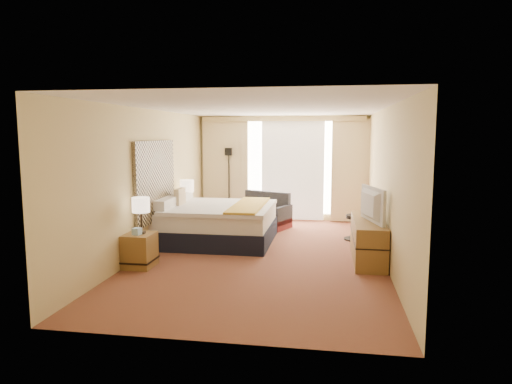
# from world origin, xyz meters

# --- Properties ---
(floor) EXTENTS (4.20, 7.00, 0.02)m
(floor) POSITION_xyz_m (0.00, 0.00, 0.00)
(floor) COLOR maroon
(floor) RESTS_ON ground
(ceiling) EXTENTS (4.20, 7.00, 0.02)m
(ceiling) POSITION_xyz_m (0.00, 0.00, 2.60)
(ceiling) COLOR silver
(ceiling) RESTS_ON wall_back
(wall_back) EXTENTS (4.20, 0.02, 2.60)m
(wall_back) POSITION_xyz_m (0.00, 3.50, 1.30)
(wall_back) COLOR #CBB87C
(wall_back) RESTS_ON ground
(wall_front) EXTENTS (4.20, 0.02, 2.60)m
(wall_front) POSITION_xyz_m (0.00, -3.50, 1.30)
(wall_front) COLOR #CBB87C
(wall_front) RESTS_ON ground
(wall_left) EXTENTS (0.02, 7.00, 2.60)m
(wall_left) POSITION_xyz_m (-2.10, 0.00, 1.30)
(wall_left) COLOR #CBB87C
(wall_left) RESTS_ON ground
(wall_right) EXTENTS (0.02, 7.00, 2.60)m
(wall_right) POSITION_xyz_m (2.10, 0.00, 1.30)
(wall_right) COLOR #CBB87C
(wall_right) RESTS_ON ground
(headboard) EXTENTS (0.06, 1.85, 1.50)m
(headboard) POSITION_xyz_m (-2.06, 0.20, 1.28)
(headboard) COLOR black
(headboard) RESTS_ON wall_left
(nightstand_left) EXTENTS (0.45, 0.52, 0.55)m
(nightstand_left) POSITION_xyz_m (-1.87, -1.05, 0.28)
(nightstand_left) COLOR brown
(nightstand_left) RESTS_ON floor
(nightstand_right) EXTENTS (0.45, 0.52, 0.55)m
(nightstand_right) POSITION_xyz_m (-1.87, 1.45, 0.28)
(nightstand_right) COLOR brown
(nightstand_right) RESTS_ON floor
(media_dresser) EXTENTS (0.50, 1.80, 0.70)m
(media_dresser) POSITION_xyz_m (1.83, 0.00, 0.35)
(media_dresser) COLOR brown
(media_dresser) RESTS_ON floor
(window) EXTENTS (2.30, 0.02, 2.30)m
(window) POSITION_xyz_m (0.25, 3.47, 1.32)
(window) COLOR white
(window) RESTS_ON wall_back
(curtains) EXTENTS (4.12, 0.19, 2.56)m
(curtains) POSITION_xyz_m (-0.00, 3.39, 1.41)
(curtains) COLOR beige
(curtains) RESTS_ON floor
(bed) EXTENTS (2.19, 2.01, 1.07)m
(bed) POSITION_xyz_m (-1.06, 0.85, 0.39)
(bed) COLOR black
(bed) RESTS_ON floor
(loveseat) EXTENTS (1.46, 1.15, 0.80)m
(loveseat) POSITION_xyz_m (-0.38, 2.48, 0.27)
(loveseat) COLOR #5A191A
(loveseat) RESTS_ON floor
(floor_lamp) EXTENTS (0.23, 0.23, 1.81)m
(floor_lamp) POSITION_xyz_m (-1.35, 3.30, 1.28)
(floor_lamp) COLOR black
(floor_lamp) RESTS_ON floor
(desk_chair) EXTENTS (0.49, 0.49, 1.01)m
(desk_chair) POSITION_xyz_m (1.77, 1.46, 0.45)
(desk_chair) COLOR black
(desk_chair) RESTS_ON floor
(lamp_left) EXTENTS (0.28, 0.28, 0.59)m
(lamp_left) POSITION_xyz_m (-1.83, -1.04, 1.01)
(lamp_left) COLOR black
(lamp_left) RESTS_ON nightstand_left
(lamp_right) EXTENTS (0.30, 0.30, 0.62)m
(lamp_right) POSITION_xyz_m (-1.87, 1.48, 1.03)
(lamp_right) COLOR black
(lamp_right) RESTS_ON nightstand_right
(tissue_box) EXTENTS (0.15, 0.15, 0.11)m
(tissue_box) POSITION_xyz_m (-1.87, -1.13, 0.61)
(tissue_box) COLOR #9AC5EF
(tissue_box) RESTS_ON nightstand_left
(telephone) EXTENTS (0.22, 0.18, 0.07)m
(telephone) POSITION_xyz_m (-1.73, 1.42, 0.59)
(telephone) COLOR black
(telephone) RESTS_ON nightstand_right
(television) EXTENTS (0.39, 1.01, 0.58)m
(television) POSITION_xyz_m (1.78, -0.21, 0.99)
(television) COLOR black
(television) RESTS_ON media_dresser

